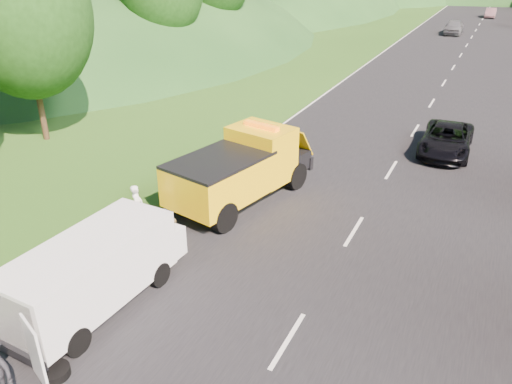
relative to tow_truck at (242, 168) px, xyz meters
The scene contains 12 objects.
ground 5.01m from the tow_truck, 70.05° to the right, with size 320.00×320.00×0.00m, color #38661E.
road_surface 35.80m from the tow_truck, 82.54° to the left, with size 14.00×200.00×0.02m, color black.
tree_line_left 58.14m from the tow_truck, 107.37° to the left, with size 14.00×140.00×14.00m, color #245218, non-canonical shape.
tow_truck is the anchor object (origin of this frame).
white_van 7.49m from the tow_truck, 94.16° to the right, with size 3.25×6.02×2.10m.
woman 4.39m from the tow_truck, 124.14° to the right, with size 0.57×0.42×1.56m, color white.
child 4.20m from the tow_truck, 97.07° to the right, with size 0.46×0.36×0.94m, color tan.
suitcase 5.66m from the tow_truck, 117.55° to the right, with size 0.39×0.22×0.63m, color #5E5846.
spare_tire 10.02m from the tow_truck, 88.38° to the right, with size 0.68×0.68×0.20m, color black.
passing_suv 10.96m from the tow_truck, 53.31° to the left, with size 2.25×4.88×1.36m, color black.
dist_car_a 48.86m from the tow_truck, 87.10° to the left, with size 1.89×4.69×1.60m, color #525358.
dist_car_b 68.26m from the tow_truck, 85.42° to the left, with size 1.38×3.97×1.31m, color brown.
Camera 1 is at (6.48, -11.00, 8.83)m, focal length 35.00 mm.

